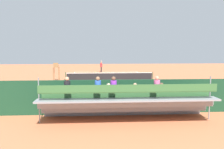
{
  "coord_description": "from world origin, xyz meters",
  "views": [
    {
      "loc": [
        1.56,
        27.76,
        3.84
      ],
      "look_at": [
        0.0,
        4.0,
        1.2
      ],
      "focal_mm": 38.47,
      "sensor_mm": 36.0,
      "label": 1
    }
  ],
  "objects_px": {
    "equipment_bag": "(119,108)",
    "tennis_net": "(110,77)",
    "bleacher_stand": "(125,102)",
    "tennis_player": "(101,66)",
    "line_judge": "(63,94)",
    "courtside_bench": "(154,101)",
    "umpire_chair": "(56,70)",
    "tennis_ball_near": "(96,73)",
    "tennis_racket": "(96,72)"
  },
  "relations": [
    {
      "from": "courtside_bench",
      "to": "tennis_ball_near",
      "type": "bearing_deg",
      "value": -80.39
    },
    {
      "from": "bleacher_stand",
      "to": "equipment_bag",
      "type": "relative_size",
      "value": 10.07
    },
    {
      "from": "tennis_player",
      "to": "line_judge",
      "type": "height_order",
      "value": "same"
    },
    {
      "from": "tennis_net",
      "to": "tennis_player",
      "type": "distance_m",
      "value": 10.47
    },
    {
      "from": "tennis_net",
      "to": "umpire_chair",
      "type": "distance_m",
      "value": 6.26
    },
    {
      "from": "equipment_bag",
      "to": "line_judge",
      "type": "bearing_deg",
      "value": -5.52
    },
    {
      "from": "tennis_net",
      "to": "tennis_ball_near",
      "type": "bearing_deg",
      "value": -78.71
    },
    {
      "from": "tennis_player",
      "to": "line_judge",
      "type": "bearing_deg",
      "value": 83.05
    },
    {
      "from": "tennis_player",
      "to": "tennis_ball_near",
      "type": "distance_m",
      "value": 2.48
    },
    {
      "from": "equipment_bag",
      "to": "tennis_net",
      "type": "bearing_deg",
      "value": -90.77
    },
    {
      "from": "bleacher_stand",
      "to": "umpire_chair",
      "type": "distance_m",
      "value": 16.76
    },
    {
      "from": "tennis_player",
      "to": "courtside_bench",
      "type": "bearing_deg",
      "value": 96.68
    },
    {
      "from": "bleacher_stand",
      "to": "equipment_bag",
      "type": "height_order",
      "value": "bleacher_stand"
    },
    {
      "from": "line_judge",
      "to": "bleacher_stand",
      "type": "bearing_deg",
      "value": 147.1
    },
    {
      "from": "bleacher_stand",
      "to": "tennis_player",
      "type": "xyz_separation_m",
      "value": [
        0.73,
        -25.82,
        0.04
      ]
    },
    {
      "from": "courtside_bench",
      "to": "line_judge",
      "type": "relative_size",
      "value": 0.93
    },
    {
      "from": "tennis_player",
      "to": "line_judge",
      "type": "xyz_separation_m",
      "value": [
        2.86,
        23.5,
        0.0
      ]
    },
    {
      "from": "bleacher_stand",
      "to": "tennis_racket",
      "type": "relative_size",
      "value": 15.59
    },
    {
      "from": "bleacher_stand",
      "to": "equipment_bag",
      "type": "distance_m",
      "value": 2.15
    },
    {
      "from": "courtside_bench",
      "to": "equipment_bag",
      "type": "xyz_separation_m",
      "value": [
        2.17,
        0.13,
        -0.38
      ]
    },
    {
      "from": "tennis_net",
      "to": "line_judge",
      "type": "distance_m",
      "value": 13.57
    },
    {
      "from": "equipment_bag",
      "to": "umpire_chair",
      "type": "bearing_deg",
      "value": -66.11
    },
    {
      "from": "umpire_chair",
      "to": "equipment_bag",
      "type": "distance_m",
      "value": 14.91
    },
    {
      "from": "umpire_chair",
      "to": "courtside_bench",
      "type": "xyz_separation_m",
      "value": [
        -8.2,
        13.47,
        -0.76
      ]
    },
    {
      "from": "tennis_racket",
      "to": "umpire_chair",
      "type": "bearing_deg",
      "value": 67.01
    },
    {
      "from": "bleacher_stand",
      "to": "line_judge",
      "type": "bearing_deg",
      "value": -32.9
    },
    {
      "from": "tennis_racket",
      "to": "courtside_bench",
      "type": "bearing_deg",
      "value": 98.7
    },
    {
      "from": "umpire_chair",
      "to": "tennis_player",
      "type": "relative_size",
      "value": 1.11
    },
    {
      "from": "bleacher_stand",
      "to": "tennis_ball_near",
      "type": "xyz_separation_m",
      "value": [
        1.61,
        -23.72,
        -0.95
      ]
    },
    {
      "from": "tennis_net",
      "to": "umpire_chair",
      "type": "xyz_separation_m",
      "value": [
        6.2,
        -0.2,
        0.81
      ]
    },
    {
      "from": "equipment_bag",
      "to": "tennis_ball_near",
      "type": "distance_m",
      "value": 21.78
    },
    {
      "from": "courtside_bench",
      "to": "tennis_racket",
      "type": "bearing_deg",
      "value": -81.3
    },
    {
      "from": "courtside_bench",
      "to": "line_judge",
      "type": "height_order",
      "value": "line_judge"
    },
    {
      "from": "line_judge",
      "to": "umpire_chair",
      "type": "bearing_deg",
      "value": -79.09
    },
    {
      "from": "equipment_bag",
      "to": "tennis_ball_near",
      "type": "bearing_deg",
      "value": -86.09
    },
    {
      "from": "tennis_net",
      "to": "courtside_bench",
      "type": "distance_m",
      "value": 13.42
    },
    {
      "from": "tennis_net",
      "to": "courtside_bench",
      "type": "height_order",
      "value": "tennis_net"
    },
    {
      "from": "umpire_chair",
      "to": "tennis_player",
      "type": "xyz_separation_m",
      "value": [
        -5.42,
        -10.24,
        -0.3
      ]
    },
    {
      "from": "bleacher_stand",
      "to": "courtside_bench",
      "type": "distance_m",
      "value": 2.97
    },
    {
      "from": "umpire_chair",
      "to": "courtside_bench",
      "type": "relative_size",
      "value": 1.19
    },
    {
      "from": "tennis_net",
      "to": "tennis_racket",
      "type": "height_order",
      "value": "tennis_net"
    },
    {
      "from": "tennis_ball_near",
      "to": "line_judge",
      "type": "xyz_separation_m",
      "value": [
        1.98,
        21.4,
        0.98
      ]
    },
    {
      "from": "tennis_ball_near",
      "to": "line_judge",
      "type": "relative_size",
      "value": 0.03
    },
    {
      "from": "bleacher_stand",
      "to": "line_judge",
      "type": "xyz_separation_m",
      "value": [
        3.6,
        -2.33,
        0.04
      ]
    },
    {
      "from": "umpire_chair",
      "to": "line_judge",
      "type": "distance_m",
      "value": 13.51
    },
    {
      "from": "tennis_racket",
      "to": "tennis_ball_near",
      "type": "xyz_separation_m",
      "value": [
        -0.03,
        2.49,
        0.02
      ]
    },
    {
      "from": "courtside_bench",
      "to": "umpire_chair",
      "type": "bearing_deg",
      "value": -58.68
    },
    {
      "from": "courtside_bench",
      "to": "bleacher_stand",
      "type": "bearing_deg",
      "value": 46.02
    },
    {
      "from": "tennis_net",
      "to": "bleacher_stand",
      "type": "height_order",
      "value": "bleacher_stand"
    },
    {
      "from": "tennis_ball_near",
      "to": "tennis_net",
      "type": "bearing_deg",
      "value": 101.29
    }
  ]
}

